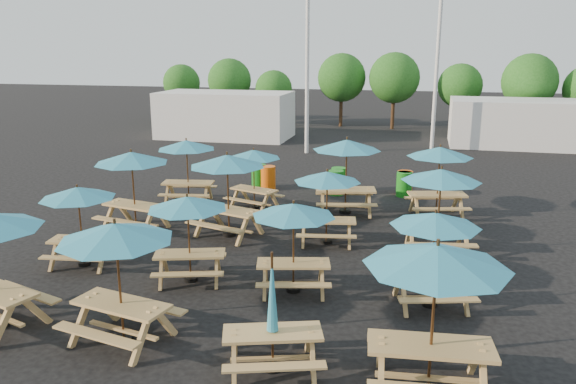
% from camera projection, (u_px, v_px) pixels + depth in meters
% --- Properties ---
extents(ground, '(120.00, 120.00, 0.00)m').
position_uv_depth(ground, '(276.00, 241.00, 16.36)').
color(ground, black).
rests_on(ground, ground).
extents(picnic_unit_1, '(2.11, 2.11, 2.11)m').
position_uv_depth(picnic_unit_1, '(78.00, 197.00, 14.11)').
color(picnic_unit_1, tan).
rests_on(picnic_unit_1, ground).
extents(picnic_unit_2, '(2.61, 2.61, 2.47)m').
position_uv_depth(picnic_unit_2, '(132.00, 162.00, 16.82)').
color(picnic_unit_2, tan).
rests_on(picnic_unit_2, ground).
extents(picnic_unit_3, '(2.39, 2.39, 2.31)m').
position_uv_depth(picnic_unit_3, '(187.00, 148.00, 19.89)').
color(picnic_unit_3, tan).
rests_on(picnic_unit_3, ground).
extents(picnic_unit_4, '(2.54, 2.54, 2.40)m').
position_uv_depth(picnic_unit_4, '(116.00, 239.00, 10.27)').
color(picnic_unit_4, tan).
rests_on(picnic_unit_4, ground).
extents(picnic_unit_5, '(2.38, 2.38, 2.13)m').
position_uv_depth(picnic_unit_5, '(187.00, 208.00, 13.13)').
color(picnic_unit_5, tan).
rests_on(picnic_unit_5, ground).
extents(picnic_unit_6, '(2.78, 2.78, 2.49)m').
position_uv_depth(picnic_unit_6, '(227.00, 165.00, 16.28)').
color(picnic_unit_6, tan).
rests_on(picnic_unit_6, ground).
extents(picnic_unit_7, '(2.38, 2.38, 2.10)m').
position_uv_depth(picnic_unit_7, '(254.00, 157.00, 19.23)').
color(picnic_unit_7, tan).
rests_on(picnic_unit_7, ground).
extents(picnic_unit_8, '(2.09, 1.94, 2.19)m').
position_uv_depth(picnic_unit_8, '(272.00, 323.00, 9.63)').
color(picnic_unit_8, tan).
rests_on(picnic_unit_8, ground).
extents(picnic_unit_9, '(2.30, 2.30, 2.13)m').
position_uv_depth(picnic_unit_9, '(294.00, 215.00, 12.55)').
color(picnic_unit_9, tan).
rests_on(picnic_unit_9, ground).
extents(picnic_unit_10, '(2.19, 2.19, 2.13)m').
position_uv_depth(picnic_unit_10, '(327.00, 181.00, 15.74)').
color(picnic_unit_10, tan).
rests_on(picnic_unit_10, ground).
extents(picnic_unit_11, '(2.68, 2.68, 2.55)m').
position_uv_depth(picnic_unit_11, '(347.00, 149.00, 18.57)').
color(picnic_unit_11, tan).
rests_on(picnic_unit_11, ground).
extents(picnic_unit_12, '(2.51, 2.51, 2.57)m').
position_uv_depth(picnic_unit_12, '(437.00, 265.00, 8.67)').
color(picnic_unit_12, tan).
rests_on(picnic_unit_12, ground).
extents(picnic_unit_13, '(2.36, 2.36, 2.14)m').
position_uv_depth(picnic_unit_13, '(435.00, 225.00, 11.82)').
color(picnic_unit_13, tan).
rests_on(picnic_unit_13, ground).
extents(picnic_unit_14, '(2.44, 2.44, 2.37)m').
position_uv_depth(picnic_unit_14, '(441.00, 180.00, 14.93)').
color(picnic_unit_14, tan).
rests_on(picnic_unit_14, ground).
extents(picnic_unit_15, '(2.57, 2.57, 2.38)m').
position_uv_depth(picnic_unit_15, '(440.00, 156.00, 18.20)').
color(picnic_unit_15, tan).
rests_on(picnic_unit_15, ground).
extents(waste_bin_0, '(0.58, 0.58, 0.93)m').
position_uv_depth(waste_bin_0, '(259.00, 176.00, 22.48)').
color(waste_bin_0, '#178319').
rests_on(waste_bin_0, ground).
extents(waste_bin_1, '(0.58, 0.58, 0.93)m').
position_uv_depth(waste_bin_1, '(268.00, 178.00, 22.20)').
color(waste_bin_1, '#EB5D0D').
rests_on(waste_bin_1, ground).
extents(waste_bin_2, '(0.58, 0.58, 0.93)m').
position_uv_depth(waste_bin_2, '(336.00, 183.00, 21.40)').
color(waste_bin_2, '#178319').
rests_on(waste_bin_2, ground).
extents(waste_bin_3, '(0.58, 0.58, 0.93)m').
position_uv_depth(waste_bin_3, '(339.00, 180.00, 21.90)').
color(waste_bin_3, '#178319').
rests_on(waste_bin_3, ground).
extents(waste_bin_4, '(0.58, 0.58, 0.93)m').
position_uv_depth(waste_bin_4, '(404.00, 184.00, 21.16)').
color(waste_bin_4, '#178319').
rests_on(waste_bin_4, ground).
extents(waste_bin_5, '(0.58, 0.58, 0.93)m').
position_uv_depth(waste_bin_5, '(405.00, 183.00, 21.32)').
color(waste_bin_5, '#EB5D0D').
rests_on(waste_bin_5, ground).
extents(mast_0, '(0.20, 0.20, 12.00)m').
position_uv_depth(mast_0, '(308.00, 36.00, 28.48)').
color(mast_0, silver).
rests_on(mast_0, ground).
extents(mast_1, '(0.20, 0.20, 12.00)m').
position_uv_depth(mast_1, '(439.00, 37.00, 28.89)').
color(mast_1, silver).
rests_on(mast_1, ground).
extents(event_tent_0, '(8.00, 4.00, 2.80)m').
position_uv_depth(event_tent_0, '(225.00, 115.00, 34.76)').
color(event_tent_0, silver).
rests_on(event_tent_0, ground).
extents(event_tent_1, '(7.00, 4.00, 2.60)m').
position_uv_depth(event_tent_1, '(514.00, 123.00, 31.86)').
color(event_tent_1, silver).
rests_on(event_tent_1, ground).
extents(tree_0, '(2.80, 2.80, 4.24)m').
position_uv_depth(tree_0, '(182.00, 83.00, 42.61)').
color(tree_0, '#382314').
rests_on(tree_0, ground).
extents(tree_1, '(3.11, 3.11, 4.72)m').
position_uv_depth(tree_1, '(229.00, 80.00, 40.27)').
color(tree_1, '#382314').
rests_on(tree_1, ground).
extents(tree_2, '(2.59, 2.59, 3.93)m').
position_uv_depth(tree_2, '(274.00, 89.00, 39.41)').
color(tree_2, '#382314').
rests_on(tree_2, ground).
extents(tree_3, '(3.36, 3.36, 5.09)m').
position_uv_depth(tree_3, '(342.00, 78.00, 39.16)').
color(tree_3, '#382314').
rests_on(tree_3, ground).
extents(tree_4, '(3.41, 3.41, 5.17)m').
position_uv_depth(tree_4, '(394.00, 78.00, 37.88)').
color(tree_4, '#382314').
rests_on(tree_4, ground).
extents(tree_5, '(2.94, 2.94, 4.45)m').
position_uv_depth(tree_5, '(460.00, 86.00, 37.42)').
color(tree_5, '#382314').
rests_on(tree_5, ground).
extents(tree_6, '(3.38, 3.38, 5.13)m').
position_uv_depth(tree_6, '(530.00, 81.00, 34.71)').
color(tree_6, '#382314').
rests_on(tree_6, ground).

